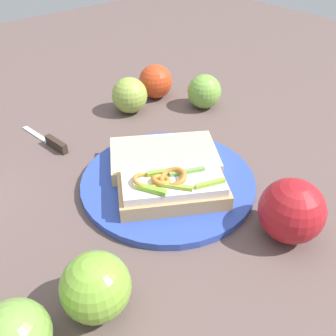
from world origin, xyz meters
TOP-DOWN VIEW (x-y plane):
  - ground_plane at (0.00, 0.00)m, footprint 2.00×2.00m
  - plate at (0.00, 0.00)m, footprint 0.26×0.26m
  - sandwich at (0.04, -0.02)m, footprint 0.15×0.17m
  - bread_slice_side at (-0.04, 0.02)m, footprint 0.18×0.19m
  - apple_0 at (-0.23, 0.09)m, footprint 0.09×0.09m
  - apple_1 at (-0.24, 0.17)m, footprint 0.10×0.10m
  - apple_3 at (0.11, -0.19)m, footprint 0.09×0.09m
  - apple_4 at (0.18, 0.05)m, footprint 0.09×0.09m
  - apple_5 at (-0.15, 0.22)m, footprint 0.09×0.09m
  - knife at (-0.22, -0.09)m, footprint 0.13×0.03m

SIDE VIEW (x-z plane):
  - ground_plane at x=0.00m, z-range 0.00..0.00m
  - plate at x=0.00m, z-range 0.00..0.01m
  - knife at x=-0.22m, z-range 0.00..0.02m
  - bread_slice_side at x=-0.04m, z-range 0.01..0.03m
  - sandwich at x=0.04m, z-range 0.01..0.05m
  - apple_5 at x=-0.15m, z-range 0.00..0.07m
  - apple_0 at x=-0.23m, z-range 0.00..0.07m
  - apple_1 at x=-0.24m, z-range 0.00..0.07m
  - apple_3 at x=0.11m, z-range 0.00..0.07m
  - apple_4 at x=0.18m, z-range 0.00..0.08m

